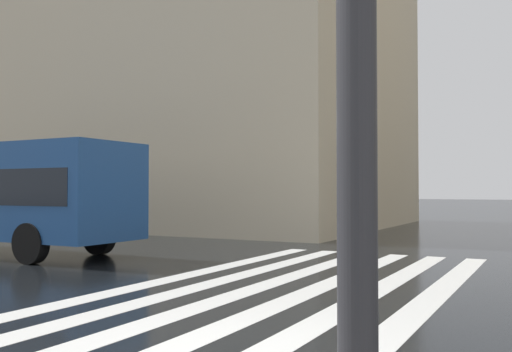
# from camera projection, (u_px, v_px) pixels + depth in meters

# --- Properties ---
(zebra_crossing) EXTENTS (13.00, 5.50, 0.01)m
(zebra_crossing) POSITION_uv_depth(u_px,v_px,m) (281.00, 290.00, 10.00)
(zebra_crossing) COLOR silver
(zebra_crossing) RESTS_ON ground_plane
(haussmann_block_mid) EXTENTS (15.55, 22.75, 19.84)m
(haussmann_block_mid) POSITION_uv_depth(u_px,v_px,m) (179.00, 47.00, 31.21)
(haussmann_block_mid) COLOR beige
(haussmann_block_mid) RESTS_ON ground_plane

